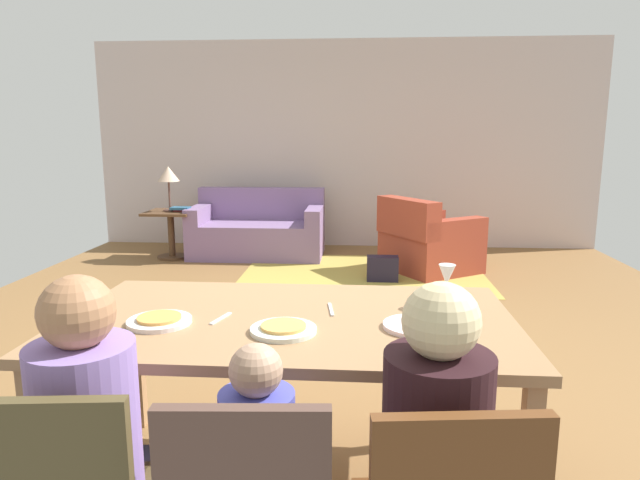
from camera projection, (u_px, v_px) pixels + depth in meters
name	position (u px, v px, depth m)	size (l,w,h in m)	color
ground_plane	(331.00, 326.00, 4.40)	(6.64, 6.47, 0.02)	brown
back_wall	(345.00, 145.00, 7.36)	(6.64, 0.10, 2.70)	beige
dining_table	(290.00, 332.00, 2.26)	(1.81, 1.01, 0.76)	#9C734C
plate_near_man	(159.00, 321.00, 2.16)	(0.25, 0.25, 0.02)	silver
pizza_near_man	(159.00, 318.00, 2.16)	(0.17, 0.17, 0.01)	gold
plate_near_child	(283.00, 330.00, 2.07)	(0.25, 0.25, 0.02)	silver
pizza_near_child	(283.00, 326.00, 2.07)	(0.17, 0.17, 0.01)	#E5A850
plate_near_woman	(416.00, 326.00, 2.11)	(0.25, 0.25, 0.02)	silver
wine_glass	(447.00, 277.00, 2.35)	(0.07, 0.07, 0.19)	silver
fork	(221.00, 318.00, 2.22)	(0.02, 0.15, 0.01)	silver
knife	(331.00, 309.00, 2.33)	(0.01, 0.17, 0.01)	silver
person_man	(95.00, 465.00, 1.66)	(0.31, 0.41, 1.11)	#2A2F41
area_rug	(363.00, 273.00, 6.03)	(2.60, 1.80, 0.01)	#A99440
couch	(258.00, 231.00, 6.91)	(1.61, 0.86, 0.82)	slate
armchair	(427.00, 243.00, 6.09)	(1.19, 1.18, 0.82)	#943827
side_table	(171.00, 228.00, 6.72)	(0.56, 0.56, 0.58)	#503520
table_lamp	(168.00, 176.00, 6.60)	(0.26, 0.26, 0.54)	brown
book_lower	(184.00, 210.00, 6.67)	(0.22, 0.16, 0.03)	maroon
book_upper	(180.00, 208.00, 6.62)	(0.22, 0.16, 0.03)	#275675
handbag	(382.00, 269.00, 5.70)	(0.32, 0.16, 0.26)	black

